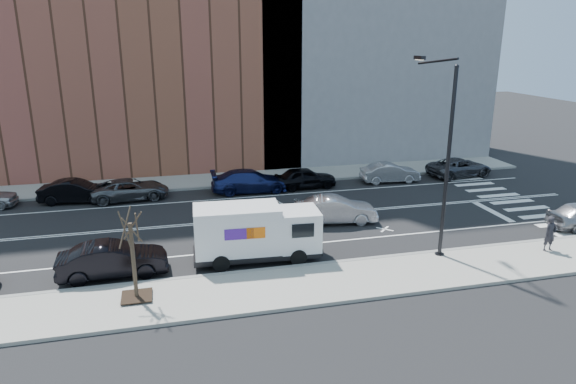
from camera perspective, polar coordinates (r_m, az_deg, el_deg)
name	(u,v)px	position (r m, az deg, el deg)	size (l,w,h in m)	color
ground	(266,218)	(30.07, -2.42, -2.94)	(120.00, 120.00, 0.00)	black
sidewalk_near	(308,285)	(22.17, 2.18, -10.27)	(44.00, 3.60, 0.15)	gray
sidewalk_far	(243,178)	(38.32, -5.05, 1.51)	(44.00, 3.60, 0.15)	gray
curb_near	(297,267)	(23.73, 0.98, -8.33)	(44.00, 0.25, 0.17)	gray
curb_far	(247,185)	(36.60, -4.61, 0.80)	(44.00, 0.25, 0.17)	gray
crosswalk	(505,199)	(36.56, 22.97, -0.67)	(3.00, 14.00, 0.01)	white
road_markings	(266,218)	(30.07, -2.42, -2.93)	(40.00, 8.60, 0.01)	white
bldg_brick	(122,26)	(43.43, -17.92, 17.18)	(26.00, 10.00, 22.00)	brown
bldg_concrete	(366,2)	(46.83, 8.71, 20.15)	(20.00, 10.00, 26.00)	slate
streetlight	(443,152)	(24.83, 16.85, 4.28)	(0.44, 4.02, 9.34)	black
street_tree	(134,268)	(21.28, -16.73, -8.13)	(1.20, 1.20, 3.75)	black
fedex_van	(256,232)	(24.13, -3.61, -4.44)	(6.06, 2.39, 2.72)	black
far_parked_b	(76,191)	(35.40, -22.51, 0.07)	(1.55, 4.45, 1.47)	black
far_parked_c	(130,189)	(34.85, -17.13, 0.28)	(2.26, 4.89, 1.36)	#4D4F55
far_parked_d	(250,181)	(35.06, -4.25, 1.24)	(2.14, 5.28, 1.53)	navy
far_parked_e	(305,178)	(35.87, 1.93, 1.59)	(1.74, 4.32, 1.47)	black
far_parked_f	(390,173)	(38.07, 11.27, 2.12)	(1.48, 4.23, 1.40)	#A7A8AC
far_parked_g	(459,167)	(41.08, 18.51, 2.63)	(2.30, 4.99, 1.39)	#44454A
driving_sedan	(336,210)	(29.27, 5.32, -1.98)	(1.61, 4.62, 1.52)	#A2A1A6
near_parked_rear_a	(113,260)	(24.03, -18.87, -7.16)	(1.63, 4.69, 1.54)	black
pedestrian	(550,234)	(28.02, 27.11, -4.14)	(0.64, 0.42, 1.76)	black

